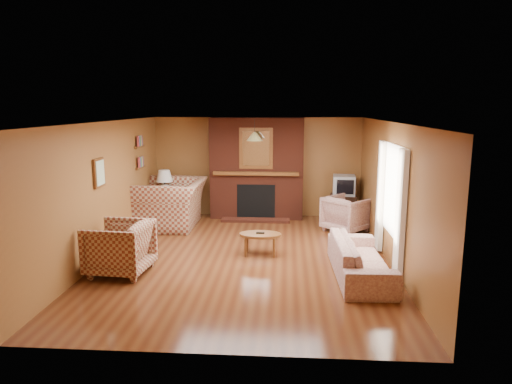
# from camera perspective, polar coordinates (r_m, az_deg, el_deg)

# --- Properties ---
(floor) EXTENTS (6.50, 6.50, 0.00)m
(floor) POSITION_cam_1_polar(r_m,az_deg,el_deg) (8.25, -1.32, -8.17)
(floor) COLOR #4D2310
(floor) RESTS_ON ground
(ceiling) EXTENTS (6.50, 6.50, 0.00)m
(ceiling) POSITION_cam_1_polar(r_m,az_deg,el_deg) (7.81, -1.40, 8.74)
(ceiling) COLOR silver
(ceiling) RESTS_ON wall_back
(wall_back) EXTENTS (6.50, 0.00, 6.50)m
(wall_back) POSITION_cam_1_polar(r_m,az_deg,el_deg) (11.14, 0.18, 3.15)
(wall_back) COLOR brown
(wall_back) RESTS_ON floor
(wall_front) EXTENTS (6.50, 0.00, 6.50)m
(wall_front) POSITION_cam_1_polar(r_m,az_deg,el_deg) (4.81, -4.94, -7.14)
(wall_front) COLOR brown
(wall_front) RESTS_ON floor
(wall_left) EXTENTS (0.00, 6.50, 6.50)m
(wall_left) POSITION_cam_1_polar(r_m,az_deg,el_deg) (8.54, -18.31, 0.26)
(wall_left) COLOR brown
(wall_left) RESTS_ON floor
(wall_right) EXTENTS (0.00, 6.50, 6.50)m
(wall_right) POSITION_cam_1_polar(r_m,az_deg,el_deg) (8.10, 16.53, -0.17)
(wall_right) COLOR brown
(wall_right) RESTS_ON floor
(fireplace) EXTENTS (2.20, 0.82, 2.40)m
(fireplace) POSITION_cam_1_polar(r_m,az_deg,el_deg) (10.88, 0.08, 2.87)
(fireplace) COLOR #4F1D11
(fireplace) RESTS_ON floor
(window_right) EXTENTS (0.10, 1.85, 2.00)m
(window_right) POSITION_cam_1_polar(r_m,az_deg,el_deg) (7.92, 16.47, -0.97)
(window_right) COLOR beige
(window_right) RESTS_ON wall_right
(bookshelf) EXTENTS (0.09, 0.55, 0.71)m
(bookshelf) POSITION_cam_1_polar(r_m,az_deg,el_deg) (10.22, -14.17, 4.77)
(bookshelf) COLOR #5F3216
(bookshelf) RESTS_ON wall_left
(botanical_print) EXTENTS (0.05, 0.40, 0.50)m
(botanical_print) POSITION_cam_1_polar(r_m,az_deg,el_deg) (8.20, -19.02, 2.28)
(botanical_print) COLOR #5F3216
(botanical_print) RESTS_ON wall_left
(pendant_light) EXTENTS (0.36, 0.36, 0.48)m
(pendant_light) POSITION_cam_1_polar(r_m,az_deg,el_deg) (10.12, -0.18, 6.93)
(pendant_light) COLOR black
(pendant_light) RESTS_ON ceiling
(plaid_loveseat) EXTENTS (1.42, 1.62, 1.04)m
(plaid_loveseat) POSITION_cam_1_polar(r_m,az_deg,el_deg) (10.37, -10.52, -1.41)
(plaid_loveseat) COLOR maroon
(plaid_loveseat) RESTS_ON floor
(plaid_armchair) EXTENTS (1.01, 0.98, 0.85)m
(plaid_armchair) POSITION_cam_1_polar(r_m,az_deg,el_deg) (7.70, -16.70, -6.70)
(plaid_armchair) COLOR maroon
(plaid_armchair) RESTS_ON floor
(floral_sofa) EXTENTS (0.85, 2.05, 0.59)m
(floral_sofa) POSITION_cam_1_polar(r_m,az_deg,el_deg) (7.48, 12.91, -8.07)
(floral_sofa) COLOR beige
(floral_sofa) RESTS_ON floor
(floral_armchair) EXTENTS (1.17, 1.17, 0.76)m
(floral_armchair) POSITION_cam_1_polar(r_m,az_deg,el_deg) (10.00, 11.25, -2.71)
(floral_armchair) COLOR beige
(floral_armchair) RESTS_ON floor
(coffee_table) EXTENTS (0.76, 0.47, 0.42)m
(coffee_table) POSITION_cam_1_polar(r_m,az_deg,el_deg) (8.30, 0.54, -5.58)
(coffee_table) COLOR #5F3216
(coffee_table) RESTS_ON floor
(side_table) EXTENTS (0.45, 0.45, 0.59)m
(side_table) POSITION_cam_1_polar(r_m,az_deg,el_deg) (10.86, -11.24, -2.12)
(side_table) COLOR #5F3216
(side_table) RESTS_ON floor
(table_lamp) EXTENTS (0.38, 0.38, 0.63)m
(table_lamp) POSITION_cam_1_polar(r_m,az_deg,el_deg) (10.74, -11.36, 1.23)
(table_lamp) COLOR white
(table_lamp) RESTS_ON side_table
(tv_stand) EXTENTS (0.57, 0.52, 0.62)m
(tv_stand) POSITION_cam_1_polar(r_m,az_deg,el_deg) (10.91, 10.83, -1.95)
(tv_stand) COLOR black
(tv_stand) RESTS_ON floor
(crt_tv) EXTENTS (0.54, 0.53, 0.46)m
(crt_tv) POSITION_cam_1_polar(r_m,az_deg,el_deg) (10.80, 10.93, 0.84)
(crt_tv) COLOR #9A9CA1
(crt_tv) RESTS_ON tv_stand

